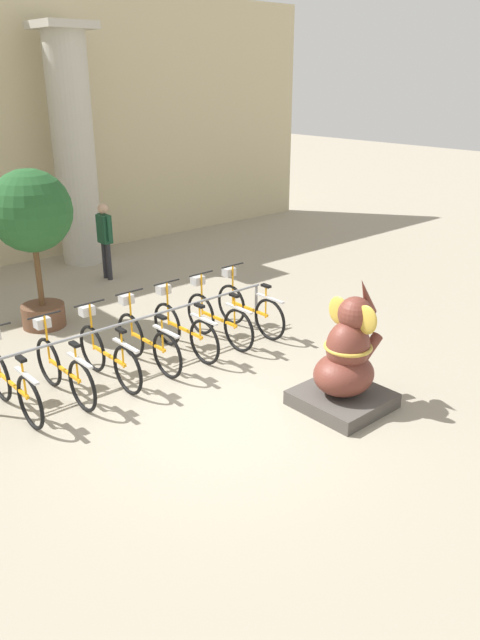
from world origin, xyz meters
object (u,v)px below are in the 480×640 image
at_px(bicycle_4, 184,328).
at_px(potted_tree, 32,220).
at_px(bicycle_1, 63,368).
at_px(elephant_statue, 346,365).
at_px(bicycle_5, 218,318).
at_px(bicycle_6, 249,308).
at_px(person_pedestrian, 105,235).
at_px(bicycle_0, 12,383).
at_px(bicycle_3, 147,340).
at_px(bicycle_2, 108,354).

height_order(bicycle_4, potted_tree, potted_tree).
distance_m(bicycle_1, elephant_statue, 3.81).
xyz_separation_m(bicycle_5, bicycle_6, (0.69, 0.01, 0.00)).
distance_m(bicycle_4, person_pedestrian, 4.38).
bearing_deg(bicycle_1, bicycle_0, 177.29).
height_order(bicycle_3, person_pedestrian, person_pedestrian).
relative_size(bicycle_3, bicycle_6, 1.00).
bearing_deg(bicycle_1, bicycle_3, 2.32).
bearing_deg(elephant_statue, bicycle_1, 134.90).
relative_size(bicycle_1, potted_tree, 0.62).
xyz_separation_m(bicycle_1, bicycle_2, (0.69, 0.01, 0.00)).
height_order(bicycle_2, bicycle_4, same).
xyz_separation_m(bicycle_3, bicycle_6, (2.08, 0.02, 0.00)).
bearing_deg(bicycle_3, bicycle_6, 0.60).
relative_size(bicycle_0, bicycle_1, 1.00).
relative_size(bicycle_0, bicycle_3, 1.00).
height_order(bicycle_4, bicycle_5, same).
distance_m(bicycle_4, elephant_statue, 2.83).
relative_size(bicycle_4, potted_tree, 0.62).
bearing_deg(bicycle_2, potted_tree, 85.02).
bearing_deg(bicycle_6, bicycle_1, -178.71).
relative_size(bicycle_0, person_pedestrian, 1.03).
bearing_deg(bicycle_6, bicycle_4, -179.48).
bearing_deg(elephant_statue, person_pedestrian, 86.04).
distance_m(bicycle_4, potted_tree, 3.17).
height_order(bicycle_4, elephant_statue, elephant_statue).
relative_size(bicycle_3, potted_tree, 0.62).
bearing_deg(bicycle_5, potted_tree, 126.03).
relative_size(bicycle_2, bicycle_5, 1.00).
xyz_separation_m(bicycle_3, person_pedestrian, (1.78, 4.22, 0.55)).
bearing_deg(bicycle_0, person_pedestrian, 47.67).
distance_m(bicycle_4, bicycle_5, 0.69).
height_order(bicycle_4, bicycle_6, same).
bearing_deg(bicycle_6, bicycle_3, -179.40).
bearing_deg(bicycle_5, bicycle_1, -178.62).
bearing_deg(person_pedestrian, bicycle_6, -85.82).
distance_m(bicycle_0, bicycle_3, 2.08).
bearing_deg(bicycle_2, bicycle_0, 179.13).
distance_m(bicycle_3, person_pedestrian, 4.61).
relative_size(bicycle_6, elephant_statue, 0.96).
height_order(bicycle_0, bicycle_6, same).
relative_size(bicycle_2, potted_tree, 0.62).
relative_size(bicycle_0, bicycle_2, 1.00).
xyz_separation_m(bicycle_0, potted_tree, (1.62, 2.59, 1.47)).
bearing_deg(bicycle_3, bicycle_2, -176.33).
height_order(bicycle_5, elephant_statue, elephant_statue).
bearing_deg(bicycle_2, bicycle_1, -179.03).
bearing_deg(potted_tree, bicycle_2, -94.98).
bearing_deg(bicycle_4, bicycle_5, 0.11).
bearing_deg(bicycle_4, bicycle_3, -179.23).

